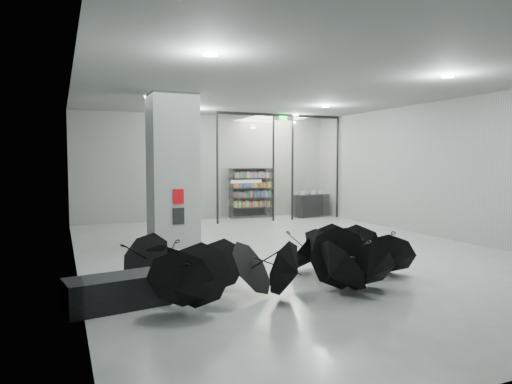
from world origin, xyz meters
name	(u,v)px	position (x,y,z in m)	size (l,w,h in m)	color
room	(291,137)	(0.00, 0.00, 2.84)	(14.00, 14.02, 4.01)	gray
column	(173,171)	(-2.50, 2.00, 2.00)	(1.20, 1.20, 4.00)	slate
fire_cabinet	(178,197)	(-2.50, 1.38, 1.35)	(0.28, 0.04, 0.38)	#A50A07
info_panel	(179,216)	(-2.50, 1.38, 0.85)	(0.30, 0.03, 0.42)	black
exit_sign	(283,118)	(2.40, 5.30, 3.82)	(0.30, 0.06, 0.15)	#0CE533
glass_partition	(280,163)	(2.39, 5.50, 2.18)	(5.06, 0.08, 4.00)	silver
bench	(117,292)	(-4.50, -2.93, 0.25)	(1.54, 0.66, 0.49)	black
bookshelf	(252,193)	(1.74, 6.75, 0.98)	(1.78, 0.36, 1.96)	black
shop_counter	(311,205)	(4.05, 6.09, 0.45)	(1.50, 0.60, 0.90)	black
umbrella_cluster	(289,270)	(-1.52, -2.92, 0.31)	(5.84, 3.59, 1.27)	black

